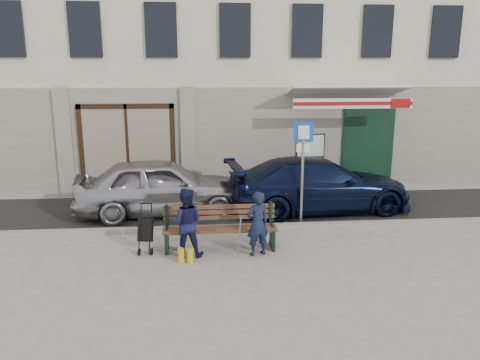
{
  "coord_description": "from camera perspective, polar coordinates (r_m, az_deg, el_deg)",
  "views": [
    {
      "loc": [
        -1.06,
        -9.02,
        3.76
      ],
      "look_at": [
        -0.15,
        1.6,
        1.2
      ],
      "focal_mm": 35.0,
      "sensor_mm": 36.0,
      "label": 1
    }
  ],
  "objects": [
    {
      "name": "curb",
      "position": [
        11.2,
        0.79,
        -5.78
      ],
      "size": [
        60.0,
        0.18,
        0.12
      ],
      "primitive_type": "cube",
      "color": "#9E9384",
      "rests_on": "ground"
    },
    {
      "name": "car_navy",
      "position": [
        12.69,
        9.59,
        -0.56
      ],
      "size": [
        5.11,
        2.47,
        1.43
      ],
      "primitive_type": "imported",
      "rotation": [
        0.0,
        0.0,
        1.67
      ],
      "color": "black",
      "rests_on": "ground"
    },
    {
      "name": "car_silver",
      "position": [
        12.4,
        -9.64,
        -0.74
      ],
      "size": [
        4.57,
        2.24,
        1.5
      ],
      "primitive_type": "imported",
      "rotation": [
        0.0,
        0.0,
        1.68
      ],
      "color": "#A9A9AE",
      "rests_on": "ground"
    },
    {
      "name": "asphalt_lane",
      "position": [
        12.73,
        0.07,
        -3.65
      ],
      "size": [
        60.0,
        3.2,
        0.01
      ],
      "primitive_type": "cube",
      "color": "#282828",
      "rests_on": "ground"
    },
    {
      "name": "man",
      "position": [
        9.56,
        2.13,
        -5.33
      ],
      "size": [
        0.57,
        0.47,
        1.35
      ],
      "primitive_type": "imported",
      "rotation": [
        0.0,
        0.0,
        3.48
      ],
      "color": "#141C38",
      "rests_on": "ground"
    },
    {
      "name": "bench",
      "position": [
        9.93,
        -2.73,
        -5.94
      ],
      "size": [
        2.4,
        1.17,
        0.98
      ],
      "color": "brown",
      "rests_on": "ground"
    },
    {
      "name": "ground",
      "position": [
        9.83,
        1.67,
        -8.99
      ],
      "size": [
        80.0,
        80.0,
        0.0
      ],
      "primitive_type": "plane",
      "color": "#9E9991",
      "rests_on": "ground"
    },
    {
      "name": "woman",
      "position": [
        9.56,
        -6.61,
        -5.18
      ],
      "size": [
        0.73,
        0.59,
        1.43
      ],
      "primitive_type": "imported",
      "rotation": [
        0.0,
        0.0,
        3.07
      ],
      "color": "#15163B",
      "rests_on": "ground"
    },
    {
      "name": "building",
      "position": [
        17.55,
        -1.5,
        17.47
      ],
      "size": [
        20.0,
        8.27,
        10.0
      ],
      "color": "beige",
      "rests_on": "ground"
    },
    {
      "name": "parking_sign",
      "position": [
        11.28,
        7.65,
        2.71
      ],
      "size": [
        0.47,
        0.08,
        2.52
      ],
      "rotation": [
        0.0,
        0.0,
        -0.06
      ],
      "color": "gray",
      "rests_on": "ground"
    },
    {
      "name": "stroller",
      "position": [
        9.98,
        -11.44,
        -6.11
      ],
      "size": [
        0.34,
        0.45,
        1.03
      ],
      "rotation": [
        0.0,
        0.0,
        -0.21
      ],
      "color": "black",
      "rests_on": "ground"
    }
  ]
}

